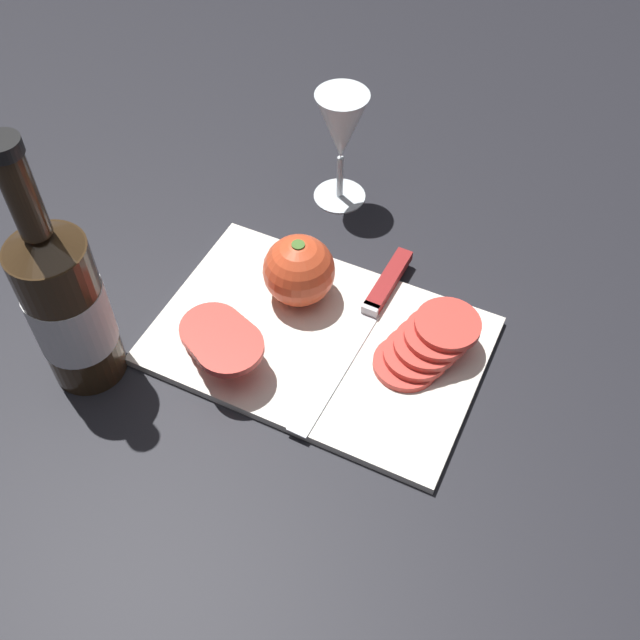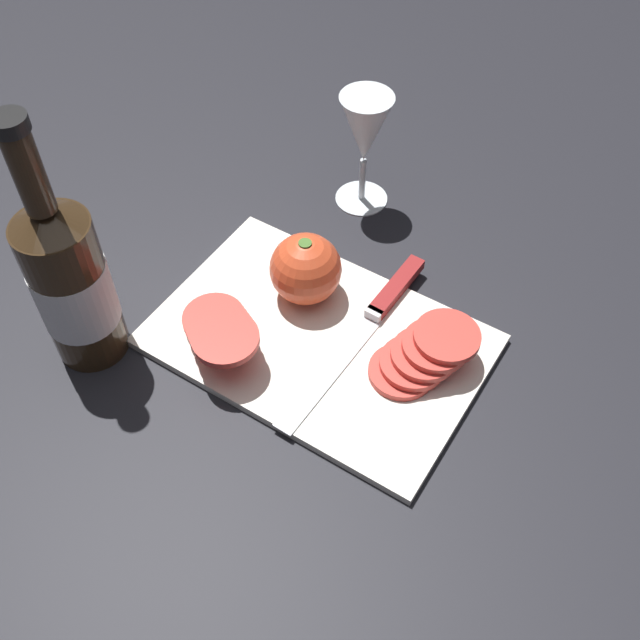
% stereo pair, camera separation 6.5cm
% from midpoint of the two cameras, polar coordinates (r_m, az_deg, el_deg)
% --- Properties ---
extents(ground_plane, '(3.00, 3.00, 0.00)m').
position_cam_midpoint_polar(ground_plane, '(0.89, 1.63, -1.73)').
color(ground_plane, black).
extents(cutting_board, '(0.38, 0.25, 0.01)m').
position_cam_midpoint_polar(cutting_board, '(0.89, 2.08, -1.54)').
color(cutting_board, silver).
rests_on(cutting_board, ground_plane).
extents(wine_bottle, '(0.08, 0.08, 0.32)m').
position_cam_midpoint_polar(wine_bottle, '(0.84, -16.39, 2.70)').
color(wine_bottle, '#332314').
rests_on(wine_bottle, ground_plane).
extents(wine_glass, '(0.07, 0.07, 0.17)m').
position_cam_midpoint_polar(wine_glass, '(1.00, 5.36, 13.85)').
color(wine_glass, silver).
rests_on(wine_glass, ground_plane).
extents(whole_tomato, '(0.09, 0.09, 0.09)m').
position_cam_midpoint_polar(whole_tomato, '(0.89, 0.97, 3.82)').
color(whole_tomato, '#DB4C28').
rests_on(whole_tomato, cutting_board).
extents(knife, '(0.03, 0.30, 0.01)m').
position_cam_midpoint_polar(knife, '(0.91, 6.72, 0.96)').
color(knife, silver).
rests_on(knife, cutting_board).
extents(tomato_slice_stack_near, '(0.10, 0.12, 0.04)m').
position_cam_midpoint_polar(tomato_slice_stack_near, '(0.85, 10.09, -2.68)').
color(tomato_slice_stack_near, '#D63D33').
rests_on(tomato_slice_stack_near, cutting_board).
extents(tomato_slice_stack_far, '(0.13, 0.12, 0.05)m').
position_cam_midpoint_polar(tomato_slice_stack_far, '(0.86, -5.55, -0.73)').
color(tomato_slice_stack_far, '#D63D33').
rests_on(tomato_slice_stack_far, cutting_board).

